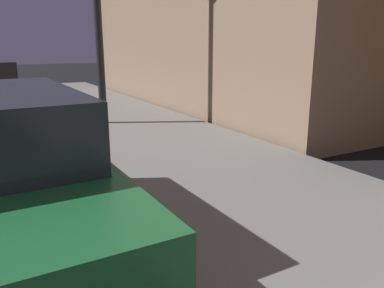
{
  "coord_description": "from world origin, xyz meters",
  "views": [
    {
      "loc": [
        2.88,
        0.22,
        1.81
      ],
      "look_at": [
        4.22,
        2.63,
        1.09
      ],
      "focal_mm": 35.85,
      "sensor_mm": 36.0,
      "label": 1
    }
  ],
  "objects": []
}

